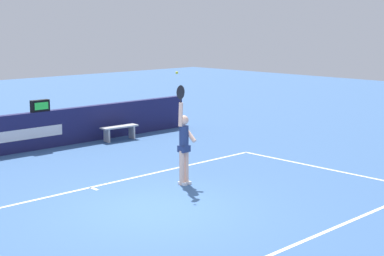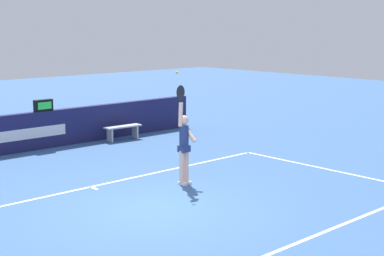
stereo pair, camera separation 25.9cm
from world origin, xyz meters
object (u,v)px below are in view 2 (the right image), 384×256
(speed_display, at_px, (43,105))
(tennis_ball, at_px, (177,73))
(tennis_player, at_px, (184,143))
(courtside_bench_near, at_px, (123,129))

(speed_display, relative_size, tennis_ball, 9.12)
(speed_display, xyz_separation_m, tennis_player, (0.39, -6.17, -0.35))
(tennis_player, distance_m, tennis_ball, 1.74)
(tennis_player, bearing_deg, speed_display, 93.64)
(courtside_bench_near, bearing_deg, tennis_ball, -113.47)
(speed_display, bearing_deg, tennis_player, -86.36)
(speed_display, height_order, tennis_ball, tennis_ball)
(tennis_player, bearing_deg, courtside_bench_near, 68.41)
(tennis_ball, relative_size, courtside_bench_near, 0.05)
(speed_display, height_order, courtside_bench_near, speed_display)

